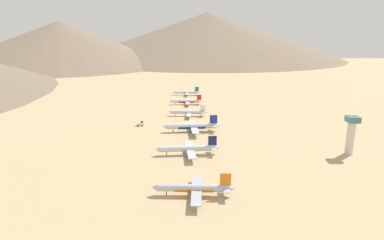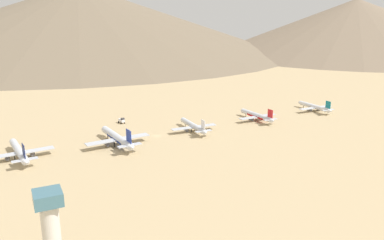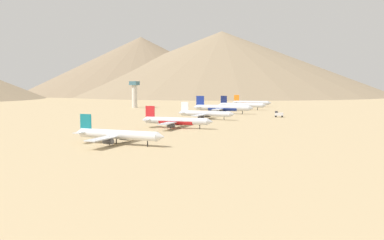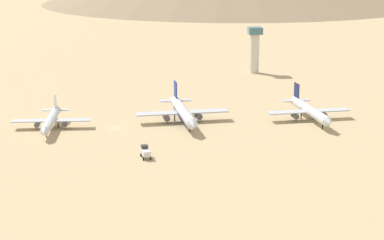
# 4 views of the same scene
# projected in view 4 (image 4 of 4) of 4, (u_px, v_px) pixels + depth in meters

# --- Properties ---
(ground_plane) EXTENTS (1800.00, 1800.00, 0.00)m
(ground_plane) POSITION_uv_depth(u_px,v_px,m) (115.00, 128.00, 247.10)
(ground_plane) COLOR tan
(parked_jet_2) EXTENTS (35.87, 29.08, 10.36)m
(parked_jet_2) POSITION_uv_depth(u_px,v_px,m) (51.00, 120.00, 245.22)
(parked_jet_2) COLOR silver
(parked_jet_2) RESTS_ON ground
(parked_jet_3) EXTENTS (44.17, 35.99, 12.73)m
(parked_jet_3) POSITION_uv_depth(u_px,v_px,m) (183.00, 112.00, 253.89)
(parked_jet_3) COLOR silver
(parked_jet_3) RESTS_ON ground
(parked_jet_4) EXTENTS (40.41, 32.94, 11.65)m
(parked_jet_4) POSITION_uv_depth(u_px,v_px,m) (309.00, 110.00, 257.18)
(parked_jet_4) COLOR silver
(parked_jet_4) RESTS_ON ground
(service_truck) EXTENTS (5.54, 3.57, 3.90)m
(service_truck) POSITION_uv_depth(u_px,v_px,m) (145.00, 152.00, 212.11)
(service_truck) COLOR silver
(service_truck) RESTS_ON ground
(control_tower) EXTENTS (7.20, 7.20, 24.17)m
(control_tower) POSITION_uv_depth(u_px,v_px,m) (255.00, 47.00, 350.11)
(control_tower) COLOR beige
(control_tower) RESTS_ON ground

